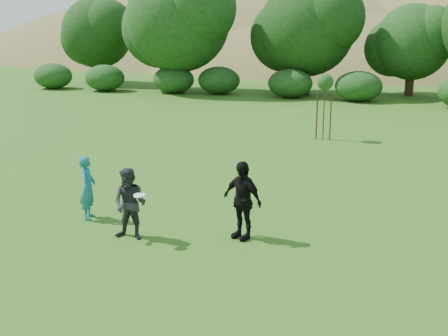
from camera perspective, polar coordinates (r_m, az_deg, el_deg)
The scene contains 8 objects.
ground at distance 12.94m, azimuth -4.92°, elevation -7.80°, with size 120.00×120.00×0.00m, color #19470C.
player_teal at distance 14.75m, azimuth -13.68°, elevation -1.94°, with size 0.61×0.40×1.67m, color #1B6E7B.
player_grey at distance 13.18m, azimuth -9.53°, elevation -3.64°, with size 0.82×0.64×1.69m, color #27282A.
player_black at distance 13.01m, azimuth 1.85°, elevation -3.28°, with size 1.09×0.45×1.86m, color black.
frisbee at distance 12.72m, azimuth -8.60°, elevation -2.76°, with size 0.27×0.27×0.06m.
sapling at distance 24.60m, azimuth 10.23°, elevation 8.41°, with size 0.70×0.70×2.85m.
hillside at distance 81.15m, azimuth 16.82°, elevation 1.74°, with size 150.00×72.00×52.00m.
tree_row at distance 39.45m, azimuth 18.90°, elevation 13.61°, with size 53.92×10.38×9.62m.
Camera 1 is at (5.40, -10.71, 4.87)m, focal length 45.00 mm.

